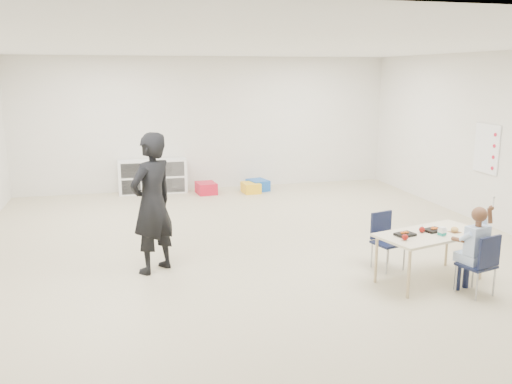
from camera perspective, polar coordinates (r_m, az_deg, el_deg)
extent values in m
plane|color=beige|center=(7.63, 0.39, -6.37)|extent=(9.00, 9.00, 0.00)
plane|color=white|center=(7.23, 0.42, 15.14)|extent=(9.00, 9.00, 0.00)
cube|color=white|center=(11.68, -5.17, 7.18)|extent=(8.00, 0.02, 2.80)
cube|color=white|center=(3.26, 20.81, -7.40)|extent=(8.00, 0.02, 2.80)
cube|color=#FFEDCB|center=(6.78, 17.95, -4.23)|extent=(1.44, 0.97, 0.03)
cube|color=black|center=(6.84, 18.17, -3.83)|extent=(0.25, 0.21, 0.03)
cube|color=black|center=(6.56, 15.41, -4.33)|extent=(0.25, 0.21, 0.03)
cube|color=white|center=(6.67, 19.00, -3.98)|extent=(0.09, 0.09, 0.10)
ellipsoid|color=tan|center=(6.88, 20.18, -3.72)|extent=(0.09, 0.09, 0.07)
sphere|color=maroon|center=(6.74, 17.07, -3.81)|extent=(0.07, 0.07, 0.07)
sphere|color=maroon|center=(6.38, 15.42, -4.61)|extent=(0.07, 0.07, 0.07)
cube|color=white|center=(11.48, -10.82, 1.63)|extent=(1.40, 0.40, 0.70)
cube|color=white|center=(9.62, 23.10, 4.22)|extent=(0.02, 0.60, 0.80)
imported|color=black|center=(6.81, -10.87, -1.18)|extent=(0.76, 0.74, 1.76)
cube|color=red|center=(11.29, -5.27, 0.41)|extent=(0.42, 0.52, 0.24)
cube|color=yellow|center=(11.34, -0.54, 0.46)|extent=(0.36, 0.45, 0.21)
cube|color=#1853B5|center=(11.56, 0.20, 0.74)|extent=(0.47, 0.54, 0.23)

